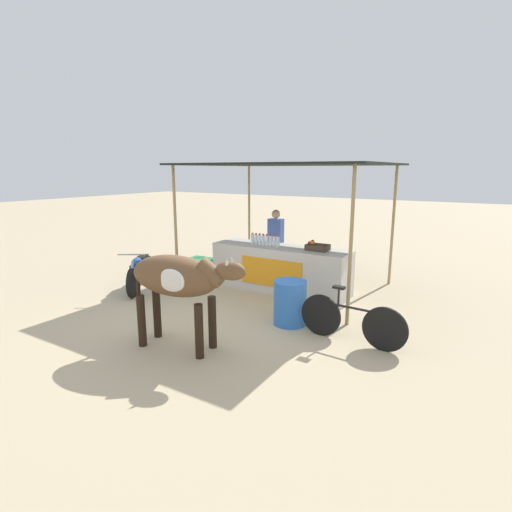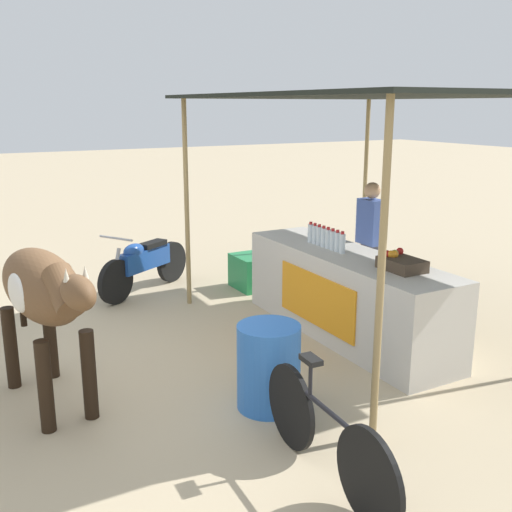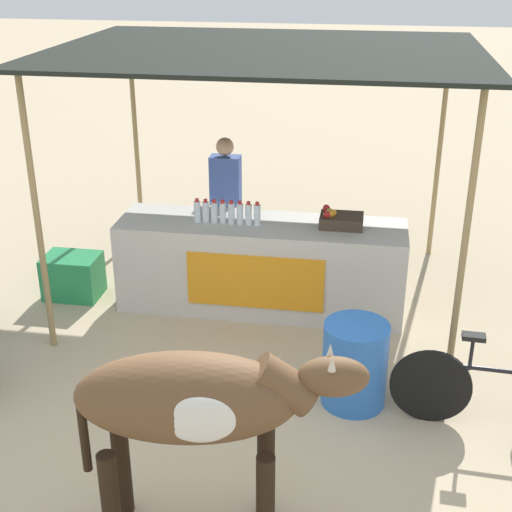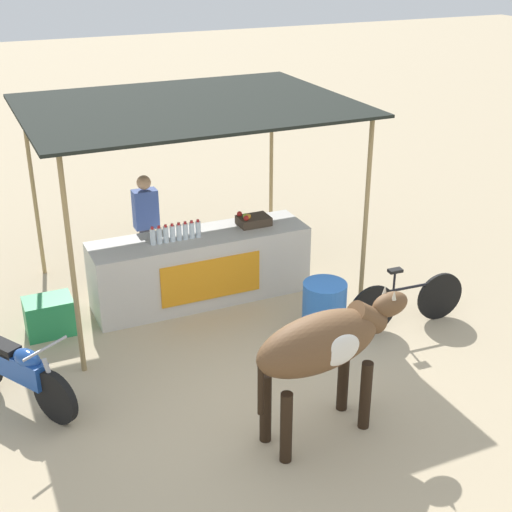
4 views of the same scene
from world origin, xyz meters
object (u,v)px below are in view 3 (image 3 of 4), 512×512
Objects in this scene: stall_counter at (261,265)px; fruit_crate at (340,220)px; vendor_behind_counter at (226,206)px; bicycle_leaning at (494,392)px; cooler_box at (73,276)px; cow at (198,404)px; water_barrel at (355,364)px.

fruit_crate reaches higher than stall_counter.
vendor_behind_counter reaches higher than bicycle_leaning.
vendor_behind_counter is 2.75× the size of cooler_box.
vendor_behind_counter is at bearing 28.44° from cooler_box.
stall_counter is 3.31m from cow.
vendor_behind_counter is at bearing 123.71° from water_barrel.
water_barrel is at bearing -81.65° from fruit_crate.
vendor_behind_counter is at bearing 136.52° from bicycle_leaning.
fruit_crate is at bearing 126.29° from bicycle_leaning.
fruit_crate is 2.39m from bicycle_leaning.
fruit_crate is at bearing 78.05° from cow.
stall_counter is 6.82× the size of fruit_crate.
cow is at bearing -119.79° from water_barrel.
cooler_box is at bearing 154.31° from water_barrel.
water_barrel reaches higher than cooler_box.
bicycle_leaning is (1.11, -0.19, -0.03)m from water_barrel.
cow reaches higher than stall_counter.
stall_counter is 5.00× the size of cooler_box.
cooler_box is (-2.10, -0.10, -0.24)m from stall_counter.
stall_counter is 1.62× the size of cow.
fruit_crate reaches higher than cooler_box.
bicycle_leaning is at bearing -53.71° from fruit_crate.
vendor_behind_counter is 1.89m from cooler_box.
stall_counter is 2.82m from bicycle_leaning.
water_barrel is at bearing -56.29° from vendor_behind_counter.
bicycle_leaning is at bearing -9.59° from water_barrel.
fruit_crate is 0.59× the size of water_barrel.
fruit_crate reaches higher than water_barrel.
cooler_box is 0.80× the size of water_barrel.
cow is 2.62m from bicycle_leaning.
vendor_behind_counter reaches higher than stall_counter.
stall_counter is 0.98m from fruit_crate.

